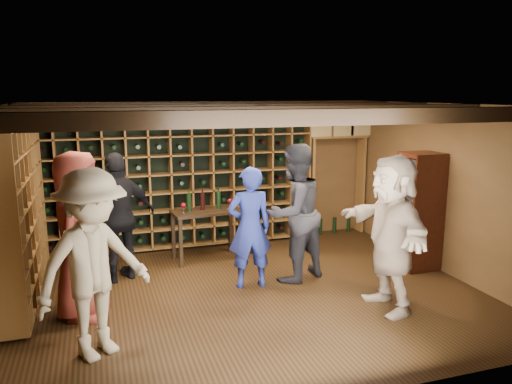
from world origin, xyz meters
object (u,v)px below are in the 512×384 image
object	(u,v)px
man_grey_suit	(294,213)
guest_beige	(391,233)
guest_red_floral	(79,236)
tasting_table	(206,216)
display_cabinet	(419,213)
guest_woman_black	(120,217)
guest_khaki	(93,265)
man_blue_shirt	(250,227)

from	to	relation	value
man_grey_suit	guest_beige	xyz separation A→B (m)	(0.75, -1.29, -0.01)
guest_red_floral	tasting_table	bearing A→B (deg)	-33.50
display_cabinet	guest_red_floral	xyz separation A→B (m)	(-4.85, -0.20, 0.15)
display_cabinet	guest_woman_black	size ratio (longest dim) A/B	0.95
man_grey_suit	tasting_table	bearing A→B (deg)	-73.66
guest_khaki	tasting_table	bearing A→B (deg)	24.71
guest_beige	tasting_table	xyz separation A→B (m)	(-1.75, 2.53, -0.25)
man_grey_suit	guest_beige	size ratio (longest dim) A/B	1.01
guest_khaki	guest_red_floral	bearing A→B (deg)	66.73
guest_red_floral	tasting_table	xyz separation A→B (m)	(1.87, 1.58, -0.28)
man_blue_shirt	guest_khaki	xyz separation A→B (m)	(-2.03, -1.30, 0.13)
guest_khaki	tasting_table	world-z (taller)	guest_khaki
guest_woman_black	guest_beige	world-z (taller)	guest_beige
guest_woman_black	tasting_table	size ratio (longest dim) A/B	1.64
man_grey_suit	tasting_table	size ratio (longest dim) A/B	1.74
display_cabinet	man_grey_suit	size ratio (longest dim) A/B	0.89
guest_red_floral	tasting_table	size ratio (longest dim) A/B	1.78
tasting_table	guest_khaki	bearing A→B (deg)	-129.10
display_cabinet	man_grey_suit	xyz separation A→B (m)	(-1.98, 0.14, 0.12)
guest_beige	guest_woman_black	bearing A→B (deg)	-120.84
display_cabinet	guest_red_floral	distance (m)	4.85
guest_woman_black	guest_beige	bearing A→B (deg)	124.46
man_grey_suit	display_cabinet	bearing A→B (deg)	153.45
guest_woman_black	guest_khaki	distance (m)	2.14
man_blue_shirt	tasting_table	size ratio (longest dim) A/B	1.50
guest_beige	guest_khaki	bearing A→B (deg)	-86.32
display_cabinet	man_blue_shirt	xyz separation A→B (m)	(-2.66, 0.07, -0.01)
tasting_table	guest_red_floral	bearing A→B (deg)	-145.54
display_cabinet	guest_red_floral	world-z (taller)	guest_red_floral
man_grey_suit	guest_beige	distance (m)	1.49
display_cabinet	man_blue_shirt	distance (m)	2.66
guest_red_floral	guest_beige	world-z (taller)	guest_red_floral
tasting_table	guest_woman_black	bearing A→B (deg)	-165.80
man_grey_suit	tasting_table	distance (m)	1.61
tasting_table	guest_beige	bearing A→B (deg)	-61.13
man_grey_suit	guest_red_floral	world-z (taller)	guest_red_floral
man_blue_shirt	man_grey_suit	bearing A→B (deg)	-171.32
guest_red_floral	tasting_table	world-z (taller)	guest_red_floral
man_grey_suit	guest_beige	bearing A→B (deg)	97.60
display_cabinet	guest_beige	world-z (taller)	guest_beige
man_blue_shirt	guest_khaki	size ratio (longest dim) A/B	0.87
man_blue_shirt	guest_beige	world-z (taller)	guest_beige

